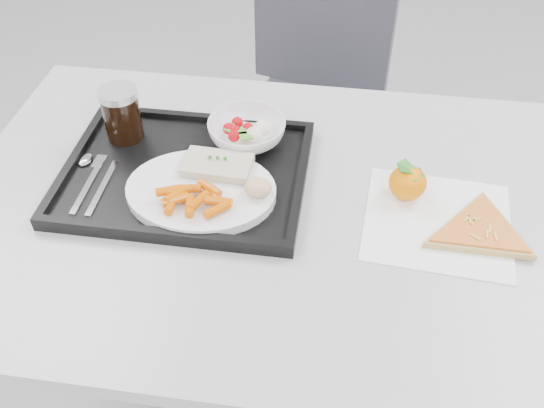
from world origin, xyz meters
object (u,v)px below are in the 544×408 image
(dinner_plate, at_px, (201,191))
(tray, at_px, (186,174))
(table, at_px, (281,229))
(tangerine, at_px, (408,182))
(cola_glass, at_px, (122,113))
(chair, at_px, (316,86))
(salad_bowl, at_px, (247,132))
(pizza_slice, at_px, (480,231))

(dinner_plate, bearing_deg, tray, 127.06)
(table, distance_m, tangerine, 0.25)
(dinner_plate, height_order, cola_glass, cola_glass)
(chair, distance_m, tray, 0.75)
(tray, relative_size, salad_bowl, 2.96)
(tray, distance_m, salad_bowl, 0.15)
(chair, distance_m, cola_glass, 0.75)
(tray, bearing_deg, dinner_plate, -52.94)
(tray, distance_m, tangerine, 0.41)
(tangerine, relative_size, pizza_slice, 0.30)
(chair, height_order, tray, chair)
(tangerine, bearing_deg, chair, 107.33)
(chair, relative_size, pizza_slice, 3.19)
(table, bearing_deg, cola_glass, 158.06)
(table, xyz_separation_m, chair, (0.01, 0.74, -0.15))
(table, xyz_separation_m, dinner_plate, (-0.14, -0.01, 0.09))
(chair, relative_size, dinner_plate, 3.44)
(tray, height_order, pizza_slice, tray)
(table, relative_size, tray, 2.67)
(cola_glass, bearing_deg, salad_bowl, 4.38)
(tray, bearing_deg, tangerine, 0.63)
(chair, relative_size, salad_bowl, 6.11)
(dinner_plate, xyz_separation_m, cola_glass, (-0.19, 0.15, 0.05))
(tray, bearing_deg, chair, 74.31)
(dinner_plate, bearing_deg, cola_glass, 141.89)
(tray, distance_m, pizza_slice, 0.54)
(table, height_order, chair, chair)
(tray, xyz_separation_m, cola_glass, (-0.14, 0.09, 0.06))
(table, distance_m, dinner_plate, 0.17)
(chair, bearing_deg, cola_glass, -119.38)
(tray, bearing_deg, pizza_slice, -7.96)
(table, bearing_deg, chair, 89.52)
(cola_glass, xyz_separation_m, tangerine, (0.55, -0.08, -0.04))
(chair, bearing_deg, salad_bowl, -99.32)
(cola_glass, height_order, pizza_slice, cola_glass)
(dinner_plate, xyz_separation_m, tangerine, (0.36, 0.06, 0.01))
(tray, xyz_separation_m, salad_bowl, (0.10, 0.11, 0.03))
(salad_bowl, distance_m, cola_glass, 0.25)
(cola_glass, height_order, tangerine, cola_glass)
(salad_bowl, bearing_deg, dinner_plate, -107.85)
(tangerine, xyz_separation_m, pizza_slice, (0.12, -0.08, -0.02))
(tray, relative_size, tangerine, 5.06)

